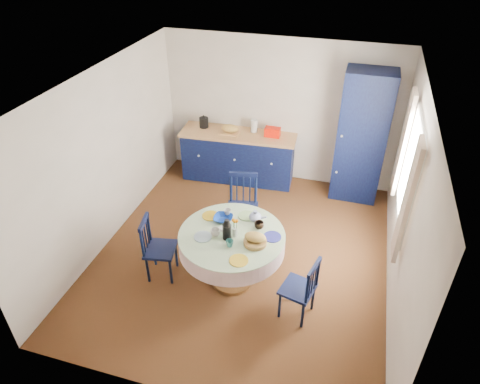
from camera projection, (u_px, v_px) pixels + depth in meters
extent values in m
plane|color=black|center=(243.00, 253.00, 6.17)|extent=(4.50, 4.50, 0.00)
plane|color=white|center=(244.00, 85.00, 4.78)|extent=(4.50, 4.50, 0.00)
cube|color=silver|center=(279.00, 112.00, 7.27)|extent=(4.00, 0.02, 2.50)
cube|color=silver|center=(105.00, 158.00, 5.94)|extent=(0.02, 4.50, 2.50)
cube|color=silver|center=(407.00, 205.00, 5.01)|extent=(0.02, 4.50, 2.50)
plane|color=white|center=(411.00, 174.00, 5.11)|extent=(0.00, 1.20, 1.20)
cube|color=beige|center=(407.00, 202.00, 4.54)|extent=(0.05, 0.34, 1.45)
cube|color=beige|center=(403.00, 144.00, 5.66)|extent=(0.05, 0.34, 1.45)
cube|color=black|center=(238.00, 157.00, 7.65)|extent=(1.98, 0.71, 0.86)
cube|color=tan|center=(238.00, 134.00, 7.39)|extent=(2.04, 0.75, 0.04)
cube|color=#B40F01|center=(273.00, 131.00, 7.27)|extent=(0.27, 0.16, 0.16)
cube|color=tan|center=(230.00, 133.00, 7.38)|extent=(0.35, 0.26, 0.02)
ellipsoid|color=tan|center=(230.00, 129.00, 7.33)|extent=(0.31, 0.20, 0.13)
cylinder|color=silver|center=(254.00, 125.00, 7.39)|extent=(0.12, 0.12, 0.22)
cube|color=black|center=(362.00, 137.00, 6.83)|extent=(0.77, 0.55, 2.18)
cylinder|color=white|center=(342.00, 136.00, 6.62)|extent=(0.04, 0.02, 0.04)
cylinder|color=white|center=(336.00, 172.00, 6.99)|extent=(0.04, 0.02, 0.04)
cylinder|color=#543018|center=(232.00, 279.00, 5.70)|extent=(0.55, 0.55, 0.05)
cylinder|color=#543018|center=(232.00, 259.00, 5.50)|extent=(0.12, 0.12, 0.73)
cylinder|color=#543018|center=(232.00, 236.00, 5.28)|extent=(1.27, 1.27, 0.03)
cylinder|color=white|center=(232.00, 242.00, 5.34)|extent=(1.33, 1.33, 0.22)
cylinder|color=white|center=(232.00, 235.00, 5.27)|extent=(1.33, 1.33, 0.01)
cylinder|color=#90AEBE|center=(203.00, 237.00, 5.22)|extent=(0.22, 0.22, 0.01)
cylinder|color=gold|center=(239.00, 260.00, 4.87)|extent=(0.22, 0.22, 0.01)
cylinder|color=navy|center=(272.00, 237.00, 5.22)|extent=(0.22, 0.22, 0.01)
cylinder|color=#84AE6D|center=(246.00, 216.00, 5.57)|extent=(0.22, 0.22, 0.01)
cylinder|color=gold|center=(211.00, 216.00, 5.57)|extent=(0.22, 0.22, 0.01)
cylinder|color=olive|center=(255.00, 242.00, 5.11)|extent=(0.28, 0.28, 0.05)
ellipsoid|color=tan|center=(255.00, 237.00, 5.06)|extent=(0.26, 0.16, 0.11)
cube|color=silver|center=(223.00, 229.00, 5.32)|extent=(0.10, 0.07, 0.04)
cylinder|color=black|center=(171.00, 272.00, 5.57)|extent=(0.03, 0.03, 0.41)
cylinder|color=black|center=(176.00, 255.00, 5.84)|extent=(0.03, 0.03, 0.41)
cylinder|color=black|center=(148.00, 270.00, 5.60)|extent=(0.03, 0.03, 0.41)
cylinder|color=black|center=(154.00, 253.00, 5.87)|extent=(0.03, 0.03, 0.41)
cube|color=black|center=(161.00, 249.00, 5.59)|extent=(0.45, 0.47, 0.04)
cylinder|color=black|center=(142.00, 243.00, 5.34)|extent=(0.03, 0.03, 0.46)
cylinder|color=black|center=(149.00, 227.00, 5.61)|extent=(0.03, 0.03, 0.46)
cube|color=black|center=(143.00, 222.00, 5.36)|extent=(0.10, 0.37, 0.06)
cylinder|color=black|center=(144.00, 241.00, 5.42)|extent=(0.02, 0.02, 0.38)
cylinder|color=black|center=(146.00, 236.00, 5.49)|extent=(0.02, 0.02, 0.38)
cylinder|color=black|center=(148.00, 232.00, 5.56)|extent=(0.02, 0.02, 0.38)
cylinder|color=black|center=(229.00, 230.00, 6.24)|extent=(0.04, 0.04, 0.46)
cylinder|color=black|center=(254.00, 231.00, 6.22)|extent=(0.04, 0.04, 0.46)
cylinder|color=black|center=(231.00, 216.00, 6.52)|extent=(0.04, 0.04, 0.46)
cylinder|color=black|center=(255.00, 217.00, 6.50)|extent=(0.04, 0.04, 0.46)
cube|color=black|center=(242.00, 210.00, 6.23)|extent=(0.53, 0.51, 0.04)
cylinder|color=black|center=(231.00, 188.00, 6.26)|extent=(0.04, 0.04, 0.51)
cylinder|color=black|center=(256.00, 189.00, 6.23)|extent=(0.04, 0.04, 0.51)
cube|color=black|center=(243.00, 174.00, 6.11)|extent=(0.41, 0.12, 0.06)
cylinder|color=black|center=(237.00, 189.00, 6.26)|extent=(0.02, 0.02, 0.43)
cylinder|color=black|center=(243.00, 189.00, 6.26)|extent=(0.02, 0.02, 0.43)
cylinder|color=black|center=(250.00, 190.00, 6.25)|extent=(0.02, 0.02, 0.43)
cylinder|color=black|center=(291.00, 288.00, 5.34)|extent=(0.03, 0.03, 0.40)
cylinder|color=black|center=(280.00, 305.00, 5.11)|extent=(0.03, 0.03, 0.40)
cylinder|color=black|center=(313.00, 297.00, 5.21)|extent=(0.03, 0.03, 0.40)
cylinder|color=black|center=(303.00, 315.00, 4.99)|extent=(0.03, 0.03, 0.40)
cube|color=black|center=(298.00, 289.00, 5.04)|extent=(0.46, 0.47, 0.04)
cylinder|color=black|center=(318.00, 272.00, 4.96)|extent=(0.03, 0.03, 0.45)
cylinder|color=black|center=(307.00, 289.00, 4.73)|extent=(0.03, 0.03, 0.45)
cube|color=black|center=(315.00, 267.00, 4.73)|extent=(0.12, 0.35, 0.06)
cylinder|color=black|center=(315.00, 277.00, 4.92)|extent=(0.02, 0.02, 0.37)
cylinder|color=black|center=(313.00, 282.00, 4.86)|extent=(0.02, 0.02, 0.37)
cylinder|color=black|center=(310.00, 286.00, 4.80)|extent=(0.02, 0.02, 0.37)
imported|color=silver|center=(215.00, 232.00, 5.23)|extent=(0.12, 0.12, 0.09)
imported|color=#2F6D6B|center=(230.00, 243.00, 5.06)|extent=(0.09, 0.09, 0.09)
imported|color=black|center=(259.00, 225.00, 5.34)|extent=(0.12, 0.12, 0.09)
imported|color=silver|center=(228.00, 213.00, 5.56)|extent=(0.10, 0.10, 0.09)
imported|color=navy|center=(223.00, 219.00, 5.48)|extent=(0.24, 0.24, 0.06)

